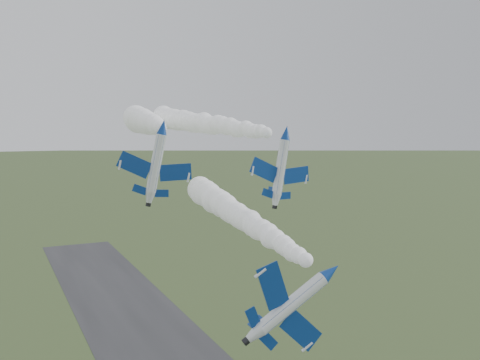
% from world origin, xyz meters
% --- Properties ---
extents(jet_lead, '(6.16, 13.30, 9.31)m').
position_xyz_m(jet_lead, '(4.06, -0.14, 28.97)').
color(jet_lead, silver).
extents(smoke_trail_jet_lead, '(9.03, 57.08, 5.14)m').
position_xyz_m(smoke_trail_jet_lead, '(7.56, 31.44, 30.32)').
color(smoke_trail_jet_lead, white).
extents(jet_pair_left, '(9.59, 11.47, 3.26)m').
position_xyz_m(jet_pair_left, '(-8.44, 19.91, 44.61)').
color(jet_pair_left, silver).
extents(smoke_trail_jet_pair_left, '(16.89, 52.27, 5.52)m').
position_xyz_m(smoke_trail_jet_pair_left, '(-3.06, 47.95, 45.51)').
color(smoke_trail_jet_pair_left, white).
extents(jet_pair_right, '(10.10, 12.24, 3.34)m').
position_xyz_m(jet_pair_right, '(10.19, 20.21, 43.75)').
color(jet_pair_right, silver).
extents(smoke_trail_jet_pair_right, '(8.84, 52.17, 4.81)m').
position_xyz_m(smoke_trail_jet_pair_right, '(8.90, 49.20, 45.25)').
color(smoke_trail_jet_pair_right, white).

